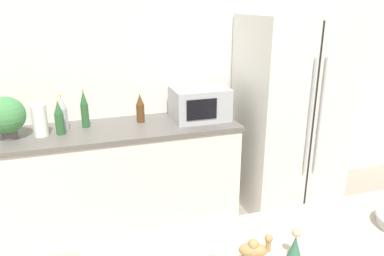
# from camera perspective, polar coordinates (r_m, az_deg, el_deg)

# --- Properties ---
(wall_back) EXTENTS (8.00, 0.06, 2.55)m
(wall_back) POSITION_cam_1_polar(r_m,az_deg,el_deg) (3.43, -6.74, 8.19)
(wall_back) COLOR white
(wall_back) RESTS_ON ground_plane
(back_counter) EXTENTS (2.01, 0.63, 0.91)m
(back_counter) POSITION_cam_1_polar(r_m,az_deg,el_deg) (3.33, -10.67, -7.30)
(back_counter) COLOR silver
(back_counter) RESTS_ON ground_plane
(refrigerator) EXTENTS (0.87, 0.76, 1.79)m
(refrigerator) POSITION_cam_1_polar(r_m,az_deg,el_deg) (3.60, 14.60, 2.00)
(refrigerator) COLOR silver
(refrigerator) RESTS_ON ground_plane
(potted_plant) EXTENTS (0.28, 0.28, 0.33)m
(potted_plant) POSITION_cam_1_polar(r_m,az_deg,el_deg) (3.11, -26.44, 1.63)
(potted_plant) COLOR #595451
(potted_plant) RESTS_ON back_counter
(paper_towel_roll) EXTENTS (0.11, 0.11, 0.25)m
(paper_towel_roll) POSITION_cam_1_polar(r_m,az_deg,el_deg) (3.10, -22.17, 1.08)
(paper_towel_roll) COLOR white
(paper_towel_roll) RESTS_ON back_counter
(microwave) EXTENTS (0.48, 0.37, 0.28)m
(microwave) POSITION_cam_1_polar(r_m,az_deg,el_deg) (3.28, 1.16, 3.75)
(microwave) COLOR #B2B5BA
(microwave) RESTS_ON back_counter
(back_bottle_0) EXTENTS (0.07, 0.07, 0.25)m
(back_bottle_0) POSITION_cam_1_polar(r_m,az_deg,el_deg) (3.23, -7.90, 2.95)
(back_bottle_0) COLOR brown
(back_bottle_0) RESTS_ON back_counter
(back_bottle_1) EXTENTS (0.08, 0.08, 0.29)m
(back_bottle_1) POSITION_cam_1_polar(r_m,az_deg,el_deg) (3.17, -19.15, 2.10)
(back_bottle_1) COLOR #B2B7BC
(back_bottle_1) RESTS_ON back_counter
(back_bottle_2) EXTENTS (0.07, 0.07, 0.27)m
(back_bottle_2) POSITION_cam_1_polar(r_m,az_deg,el_deg) (3.08, -19.58, 1.40)
(back_bottle_2) COLOR #2D6033
(back_bottle_2) RESTS_ON back_counter
(back_bottle_3) EXTENTS (0.06, 0.06, 0.32)m
(back_bottle_3) POSITION_cam_1_polar(r_m,az_deg,el_deg) (3.19, -16.06, 2.74)
(back_bottle_3) COLOR #2D6033
(back_bottle_3) RESTS_ON back_counter
(camel_figurine) EXTENTS (0.12, 0.08, 0.15)m
(camel_figurine) POSITION_cam_1_polar(r_m,az_deg,el_deg) (1.38, 9.52, -17.78)
(camel_figurine) COLOR #A87F4C
(camel_figurine) RESTS_ON bar_counter
(wise_man_figurine_crimson) EXTENTS (0.05, 0.05, 0.13)m
(wise_man_figurine_crimson) POSITION_cam_1_polar(r_m,az_deg,el_deg) (1.48, 15.44, -16.85)
(wise_man_figurine_crimson) COLOR #33664C
(wise_man_figurine_crimson) RESTS_ON bar_counter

